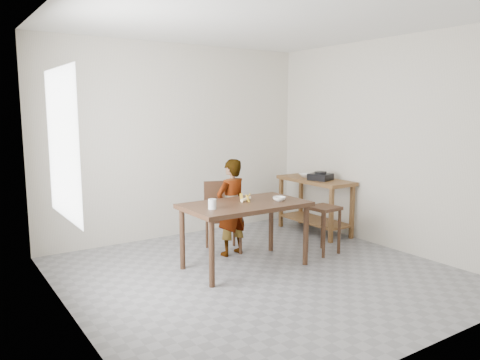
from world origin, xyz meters
TOP-DOWN VIEW (x-y plane):
  - floor at (0.00, 0.00)m, footprint 4.00×4.00m
  - ceiling at (0.00, 0.00)m, footprint 4.00×4.00m
  - wall_back at (0.00, 2.02)m, footprint 4.00×0.04m
  - wall_front at (0.00, -2.02)m, footprint 4.00×0.04m
  - wall_left at (-2.02, 0.00)m, footprint 0.04×4.00m
  - wall_right at (2.02, 0.00)m, footprint 0.04×4.00m
  - window_pane at (-1.97, 0.20)m, footprint 0.02×1.10m
  - dining_table at (0.00, 0.30)m, footprint 1.40×0.80m
  - prep_counter at (1.72, 1.00)m, footprint 0.50×1.20m
  - child at (0.12, 0.78)m, footprint 0.48×0.36m
  - dining_chair at (0.12, 0.96)m, footprint 0.54×0.54m
  - stool at (1.12, 0.19)m, footprint 0.36×0.36m
  - glass_tumbler at (-0.47, 0.22)m, footprint 0.09×0.09m
  - small_bowl at (0.40, 0.18)m, footprint 0.17×0.17m
  - banana at (0.06, 0.37)m, footprint 0.21×0.17m
  - serving_bowl at (1.71, 1.19)m, footprint 0.28×0.28m
  - gas_burner at (1.69, 0.86)m, footprint 0.36×0.36m

SIDE VIEW (x-z plane):
  - floor at x=0.00m, z-range -0.04..0.00m
  - stool at x=1.12m, z-range 0.00..0.60m
  - dining_table at x=0.00m, z-range 0.00..0.75m
  - prep_counter at x=1.72m, z-range 0.00..0.80m
  - dining_chair at x=0.12m, z-range 0.00..0.88m
  - child at x=0.12m, z-range 0.00..1.20m
  - small_bowl at x=0.40m, z-range 0.75..0.80m
  - banana at x=0.06m, z-range 0.75..0.81m
  - glass_tumbler at x=-0.47m, z-range 0.75..0.86m
  - serving_bowl at x=1.71m, z-range 0.80..0.85m
  - gas_burner at x=1.69m, z-range 0.80..0.89m
  - wall_back at x=0.00m, z-range 0.00..2.70m
  - wall_front at x=0.00m, z-range 0.00..2.70m
  - wall_left at x=-2.02m, z-range 0.00..2.70m
  - wall_right at x=2.02m, z-range 0.00..2.70m
  - window_pane at x=-1.97m, z-range 0.85..2.15m
  - ceiling at x=0.00m, z-range 2.70..2.74m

